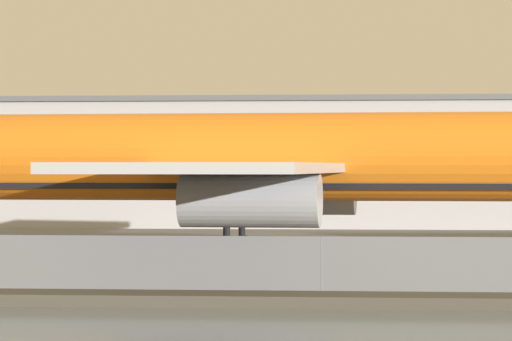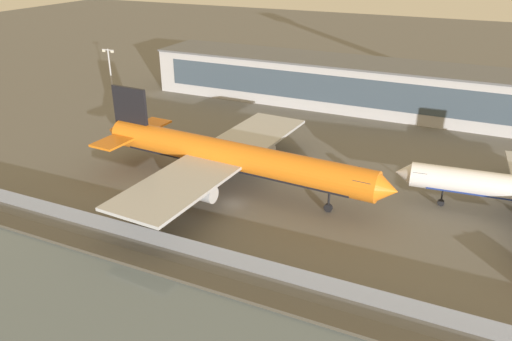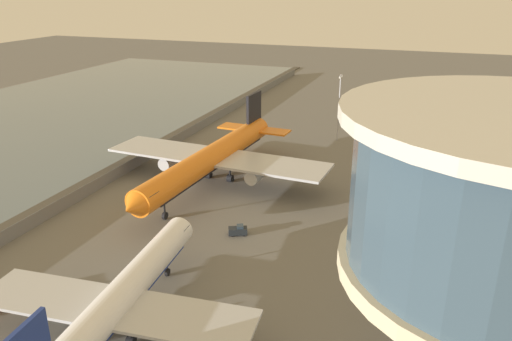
# 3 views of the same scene
# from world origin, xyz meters

# --- Properties ---
(ground_plane) EXTENTS (500.00, 500.00, 0.00)m
(ground_plane) POSITION_xyz_m (0.00, 0.00, 0.00)
(ground_plane) COLOR #66635E
(shoreline_seawall) EXTENTS (320.00, 3.00, 0.50)m
(shoreline_seawall) POSITION_xyz_m (0.00, -20.50, 0.25)
(shoreline_seawall) COLOR #474238
(shoreline_seawall) RESTS_ON ground
(perimeter_fence) EXTENTS (280.00, 0.10, 2.62)m
(perimeter_fence) POSITION_xyz_m (0.00, -16.00, 1.31)
(perimeter_fence) COLOR slate
(perimeter_fence) RESTS_ON ground
(cargo_jet_orange) EXTENTS (57.52, 49.78, 15.74)m
(cargo_jet_orange) POSITION_xyz_m (-3.45, 5.27, 6.01)
(cargo_jet_orange) COLOR orange
(cargo_jet_orange) RESTS_ON ground
(baggage_tug) EXTENTS (2.78, 3.58, 1.80)m
(baggage_tug) POSITION_xyz_m (16.28, 19.05, 0.81)
(baggage_tug) COLOR #1E2328
(baggage_tug) RESTS_ON ground
(terminal_building) EXTENTS (118.89, 17.54, 12.14)m
(terminal_building) POSITION_xyz_m (7.85, 62.02, 6.08)
(terminal_building) COLOR #B2B2B7
(terminal_building) RESTS_ON ground
(apron_light_mast_apron_west) EXTENTS (3.20, 0.40, 18.11)m
(apron_light_mast_apron_west) POSITION_xyz_m (-44.03, 23.98, 10.30)
(apron_light_mast_apron_west) COLOR #A8A8AD
(apron_light_mast_apron_west) RESTS_ON ground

